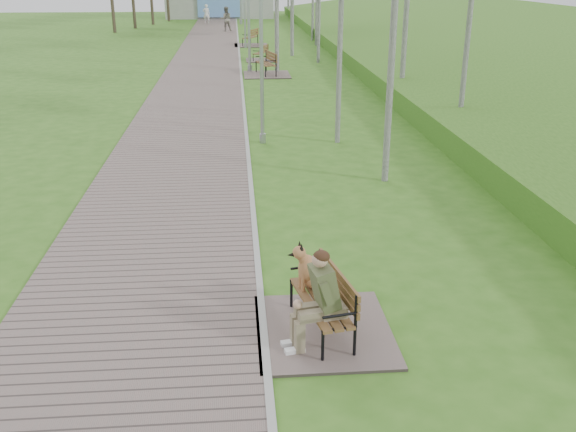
% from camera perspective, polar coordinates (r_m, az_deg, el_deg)
% --- Properties ---
extents(ground, '(120.00, 120.00, 0.00)m').
position_cam_1_polar(ground, '(14.51, -3.37, 3.20)').
color(ground, '#33651A').
rests_on(ground, ground).
extents(walkway, '(3.50, 67.00, 0.04)m').
position_cam_1_polar(walkway, '(35.61, -7.24, 13.87)').
color(walkway, '#71615B').
rests_on(walkway, ground).
extents(kerb, '(0.10, 67.00, 0.05)m').
position_cam_1_polar(kerb, '(35.58, -4.34, 13.97)').
color(kerb, '#999993').
rests_on(kerb, ground).
extents(embankment, '(14.00, 70.00, 1.60)m').
position_cam_1_polar(embankment, '(36.23, 15.59, 13.37)').
color(embankment, '#558A2C').
rests_on(embankment, ground).
extents(bench_main, '(1.76, 1.95, 1.53)m').
position_cam_1_polar(bench_main, '(8.33, 2.65, -7.90)').
color(bench_main, '#71615B').
rests_on(bench_main, ground).
extents(bench_second, '(2.03, 2.26, 1.25)m').
position_cam_1_polar(bench_second, '(29.22, -1.97, 12.86)').
color(bench_second, '#71615B').
rests_on(bench_second, ground).
extents(bench_third, '(1.56, 1.74, 0.96)m').
position_cam_1_polar(bench_third, '(34.00, -2.44, 13.93)').
color(bench_third, '#71615B').
rests_on(bench_third, ground).
extents(bench_far, '(2.01, 2.23, 1.23)m').
position_cam_1_polar(bench_far, '(40.72, -3.36, 15.20)').
color(bench_far, '#71615B').
rests_on(bench_far, ground).
extents(lamp_post_near, '(0.17, 0.17, 4.42)m').
position_cam_1_polar(lamp_post_near, '(17.26, -2.36, 13.17)').
color(lamp_post_near, '#95979C').
rests_on(lamp_post_near, ground).
extents(lamp_post_second, '(0.21, 0.21, 5.36)m').
position_cam_1_polar(lamp_post_second, '(29.97, -3.51, 17.41)').
color(lamp_post_second, '#95979C').
rests_on(lamp_post_second, ground).
extents(lamp_post_third, '(0.18, 0.18, 4.64)m').
position_cam_1_polar(lamp_post_third, '(39.48, -3.87, 17.82)').
color(lamp_post_third, '#95979C').
rests_on(lamp_post_third, ground).
extents(pedestrian_near, '(0.58, 0.38, 1.60)m').
position_cam_1_polar(pedestrian_near, '(57.47, -7.27, 17.39)').
color(pedestrian_near, silver).
rests_on(pedestrian_near, ground).
extents(pedestrian_far, '(0.94, 0.78, 1.79)m').
position_cam_1_polar(pedestrian_far, '(50.05, -5.54, 17.02)').
color(pedestrian_far, gray).
rests_on(pedestrian_far, ground).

